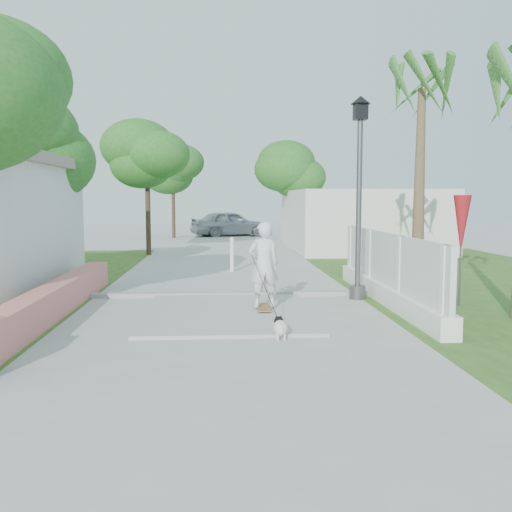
{
  "coord_description": "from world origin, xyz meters",
  "views": [
    {
      "loc": [
        -0.15,
        -6.9,
        2.21
      ],
      "look_at": [
        0.55,
        4.25,
        1.1
      ],
      "focal_mm": 40.0,
      "sensor_mm": 36.0,
      "label": 1
    }
  ],
  "objects": [
    {
      "name": "ground",
      "position": [
        0.0,
        0.0,
        0.0
      ],
      "size": [
        90.0,
        90.0,
        0.0
      ],
      "primitive_type": "plane",
      "color": "#B7B7B2",
      "rests_on": "ground"
    },
    {
      "name": "path_strip",
      "position": [
        0.0,
        20.0,
        0.03
      ],
      "size": [
        3.2,
        36.0,
        0.06
      ],
      "primitive_type": "cube",
      "color": "#B7B7B2",
      "rests_on": "ground"
    },
    {
      "name": "curb",
      "position": [
        0.0,
        6.0,
        0.05
      ],
      "size": [
        6.5,
        0.25,
        0.1
      ],
      "primitive_type": "cube",
      "color": "#999993",
      "rests_on": "ground"
    },
    {
      "name": "grass_right",
      "position": [
        7.0,
        8.0,
        0.01
      ],
      "size": [
        8.0,
        20.0,
        0.01
      ],
      "primitive_type": "cube",
      "color": "#33571B",
      "rests_on": "ground"
    },
    {
      "name": "pink_wall",
      "position": [
        -3.3,
        3.55,
        0.31
      ],
      "size": [
        0.45,
        8.2,
        0.8
      ],
      "color": "#DF7B72",
      "rests_on": "ground"
    },
    {
      "name": "lattice_fence",
      "position": [
        3.4,
        5.0,
        0.54
      ],
      "size": [
        0.35,
        7.0,
        1.5
      ],
      "color": "white",
      "rests_on": "ground"
    },
    {
      "name": "building_right",
      "position": [
        6.0,
        18.0,
        1.3
      ],
      "size": [
        6.0,
        8.0,
        2.6
      ],
      "primitive_type": "cube",
      "color": "silver",
      "rests_on": "ground"
    },
    {
      "name": "street_lamp",
      "position": [
        2.9,
        5.5,
        2.43
      ],
      "size": [
        0.44,
        0.44,
        4.44
      ],
      "color": "#59595E",
      "rests_on": "ground"
    },
    {
      "name": "bollard",
      "position": [
        0.2,
        10.0,
        0.58
      ],
      "size": [
        0.14,
        0.14,
        1.09
      ],
      "color": "white",
      "rests_on": "ground"
    },
    {
      "name": "patio_umbrella",
      "position": [
        4.8,
        4.5,
        1.69
      ],
      "size": [
        0.36,
        0.36,
        2.3
      ],
      "color": "#59595E",
      "rests_on": "ground"
    },
    {
      "name": "tree_left_mid",
      "position": [
        -5.48,
        8.48,
        3.5
      ],
      "size": [
        3.2,
        3.2,
        4.85
      ],
      "color": "#4C3826",
      "rests_on": "ground"
    },
    {
      "name": "tree_path_left",
      "position": [
        -2.98,
        15.98,
        3.82
      ],
      "size": [
        3.4,
        3.4,
        5.23
      ],
      "color": "#4C3826",
      "rests_on": "ground"
    },
    {
      "name": "tree_path_right",
      "position": [
        3.22,
        19.98,
        3.49
      ],
      "size": [
        3.0,
        3.0,
        4.79
      ],
      "color": "#4C3826",
      "rests_on": "ground"
    },
    {
      "name": "tree_path_far",
      "position": [
        -2.78,
        25.98,
        3.82
      ],
      "size": [
        3.2,
        3.2,
        5.17
      ],
      "color": "#4C3826",
      "rests_on": "ground"
    },
    {
      "name": "palm_far",
      "position": [
        4.6,
        6.5,
        4.48
      ],
      "size": [
        1.8,
        1.8,
        5.3
      ],
      "color": "brown",
      "rests_on": "ground"
    },
    {
      "name": "skateboarder",
      "position": [
        0.65,
        3.53,
        0.8
      ],
      "size": [
        0.66,
        2.46,
        1.78
      ],
      "rotation": [
        0.0,
        0.0,
        3.28
      ],
      "color": "olive",
      "rests_on": "ground"
    },
    {
      "name": "dog",
      "position": [
        0.79,
        1.96,
        0.19
      ],
      "size": [
        0.25,
        0.52,
        0.35
      ],
      "rotation": [
        0.0,
        0.0,
        0.05
      ],
      "color": "silver",
      "rests_on": "ground"
    },
    {
      "name": "parked_car",
      "position": [
        0.43,
        26.94,
        0.77
      ],
      "size": [
        4.9,
        3.36,
        1.55
      ],
      "primitive_type": "imported",
      "rotation": [
        0.0,
        0.0,
        1.94
      ],
      "color": "#9FA1A7",
      "rests_on": "ground"
    }
  ]
}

